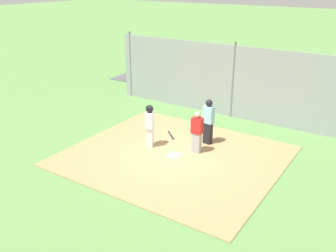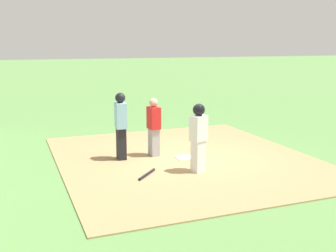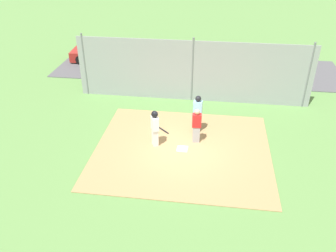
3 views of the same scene
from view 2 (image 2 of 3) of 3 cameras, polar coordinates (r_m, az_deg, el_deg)
The scene contains 7 objects.
ground_plane at distance 10.84m, azimuth 2.32°, elevation -4.59°, with size 140.00×140.00×0.00m, color #5B8947.
dirt_infield at distance 10.83m, azimuth 2.32°, elevation -4.51°, with size 7.20×6.40×0.03m, color #A88456.
home_plate at distance 10.83m, azimuth 2.32°, elevation -4.38°, with size 0.44×0.44×0.02m, color white.
catcher at distance 10.87m, azimuth -1.98°, elevation -0.04°, with size 0.40×0.29×1.55m.
umpire at distance 10.57m, azimuth -6.55°, elevation 0.18°, with size 0.40×0.29×1.73m.
runner at distance 9.50m, azimuth 4.24°, elevation -1.04°, with size 0.39×0.45×1.61m.
baseball_bat at distance 9.42m, azimuth -2.93°, elevation -6.69°, with size 0.06×0.06×0.80m, color black.
Camera 2 is at (9.55, -4.16, 2.99)m, focal length 44.01 mm.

